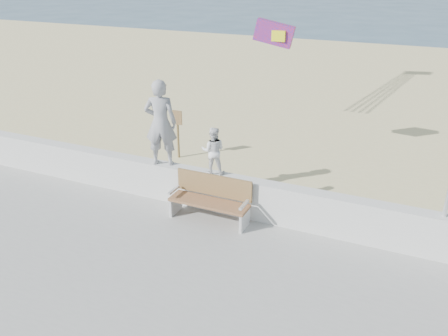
{
  "coord_description": "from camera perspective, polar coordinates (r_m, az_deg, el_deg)",
  "views": [
    {
      "loc": [
        4.08,
        -6.81,
        5.5
      ],
      "look_at": [
        0.2,
        1.8,
        1.35
      ],
      "focal_mm": 38.0,
      "sensor_mm": 36.0,
      "label": 1
    }
  ],
  "objects": [
    {
      "name": "ground",
      "position": [
        9.66,
        -5.58,
        -11.12
      ],
      "size": [
        220.0,
        220.0,
        0.0
      ],
      "primitive_type": "plane",
      "color": "#325064",
      "rests_on": "ground"
    },
    {
      "name": "bench",
      "position": [
        10.48,
        -1.6,
        -3.64
      ],
      "size": [
        1.8,
        0.57,
        1.0
      ],
      "color": "#8D5F3D",
      "rests_on": "boardwalk"
    },
    {
      "name": "sand",
      "position": [
        17.22,
        9.31,
        4.9
      ],
      "size": [
        90.0,
        40.0,
        0.08
      ],
      "primitive_type": "cube",
      "color": "beige",
      "rests_on": "ground"
    },
    {
      "name": "sign",
      "position": [
        13.98,
        -5.6,
        4.57
      ],
      "size": [
        0.32,
        0.07,
        1.46
      ],
      "color": "olive",
      "rests_on": "sand"
    },
    {
      "name": "parafoil_kite",
      "position": [
        13.36,
        6.16,
        15.78
      ],
      "size": [
        1.16,
        0.46,
        0.78
      ],
      "color": "red",
      "rests_on": "ground"
    },
    {
      "name": "adult",
      "position": [
        10.97,
        -7.63,
        5.39
      ],
      "size": [
        0.86,
        0.7,
        2.02
      ],
      "primitive_type": "imported",
      "rotation": [
        0.0,
        0.0,
        3.48
      ],
      "color": "#94959A",
      "rests_on": "seawall"
    },
    {
      "name": "seawall",
      "position": [
        10.87,
        -0.53,
        -2.92
      ],
      "size": [
        30.0,
        0.35,
        0.9
      ],
      "primitive_type": "cube",
      "color": "silver",
      "rests_on": "boardwalk"
    },
    {
      "name": "child",
      "position": [
        10.52,
        -1.31,
        2.09
      ],
      "size": [
        0.64,
        0.56,
        1.09
      ],
      "primitive_type": "imported",
      "rotation": [
        0.0,
        0.0,
        3.47
      ],
      "color": "white",
      "rests_on": "seawall"
    }
  ]
}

